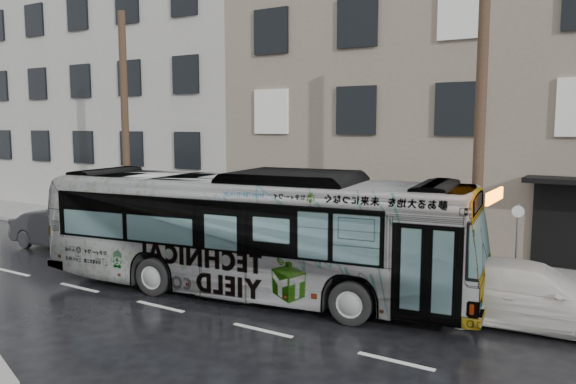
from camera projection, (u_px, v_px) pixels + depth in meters
name	position (u px, v px, depth m)	size (l,w,h in m)	color
ground	(221.00, 283.00, 16.59)	(120.00, 120.00, 0.00)	black
sidewalk	(304.00, 250.00, 20.71)	(90.00, 3.60, 0.15)	gray
building_taupe	(497.00, 105.00, 24.03)	(20.00, 12.00, 11.00)	gray
building_grey	(140.00, 74.00, 37.03)	(26.00, 15.00, 16.00)	#A2A099
utility_pole_front	(480.00, 125.00, 15.41)	(0.30, 0.30, 9.00)	#412F20
utility_pole_rear	(125.00, 125.00, 22.74)	(0.30, 0.30, 9.00)	#412F20
sign_post	(516.00, 248.00, 15.23)	(0.06, 0.06, 2.40)	slate
bus	(252.00, 232.00, 15.44)	(2.89, 12.36, 3.44)	#B2B2B2
white_sedan	(531.00, 295.00, 13.02)	(2.07, 5.08, 1.48)	silver
dark_sedan	(64.00, 229.00, 21.20)	(1.55, 4.44, 1.46)	black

